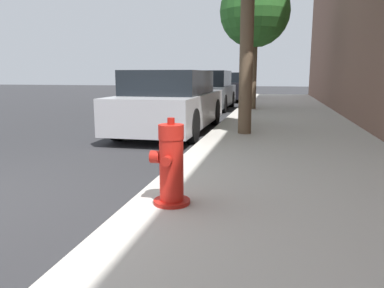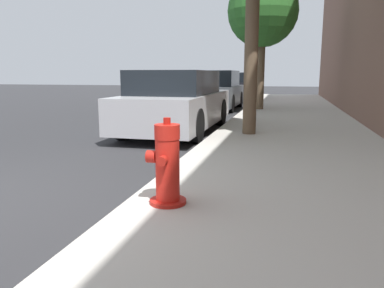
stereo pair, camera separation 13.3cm
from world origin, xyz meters
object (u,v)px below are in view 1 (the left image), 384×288
Objects in this scene: parked_car_far at (227,87)px; street_tree_far at (255,12)px; fire_hydrant at (171,166)px; parked_car_near at (172,102)px; parked_car_mid at (207,91)px.

parked_car_far is 1.01× the size of street_tree_far.
fire_hydrant is 5.34m from parked_car_near.
street_tree_far is at bearing -32.36° from parked_car_mid.
fire_hydrant is 16.21m from parked_car_far.
parked_car_far reaches higher than fire_hydrant.
parked_car_near is 5.58m from street_tree_far.
street_tree_far is (1.79, -1.13, 2.62)m from parked_car_mid.
parked_car_mid is at bearing -91.20° from parked_car_far.
parked_car_mid is at bearing 92.45° from parked_car_near.
fire_hydrant is at bearing -90.71° from street_tree_far.
parked_car_far is (0.11, 5.19, -0.01)m from parked_car_mid.
street_tree_far reaches higher than parked_car_near.
parked_car_near is at bearing -87.55° from parked_car_mid.
street_tree_far is at bearing 71.74° from parked_car_near.
parked_car_mid is (-1.67, 10.94, 0.19)m from fire_hydrant.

